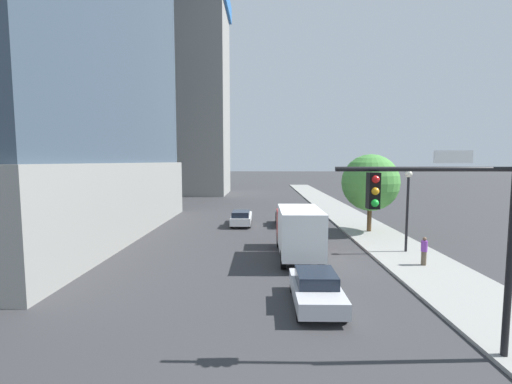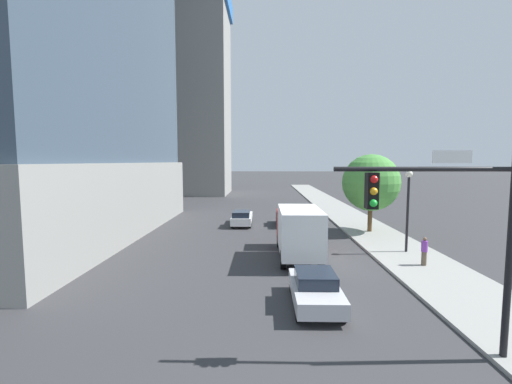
% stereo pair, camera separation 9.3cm
% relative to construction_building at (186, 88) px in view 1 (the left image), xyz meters
% --- Properties ---
extents(sidewalk, '(4.49, 120.00, 0.15)m').
position_rel_construction_building_xyz_m(sidewalk, '(22.90, -37.71, -19.15)').
color(sidewalk, gray).
rests_on(sidewalk, ground).
extents(construction_building, '(15.70, 15.34, 42.34)m').
position_rel_construction_building_xyz_m(construction_building, '(0.00, 0.00, 0.00)').
color(construction_building, gray).
rests_on(construction_building, ground).
extents(traffic_light_pole, '(5.26, 0.48, 6.29)m').
position_rel_construction_building_xyz_m(traffic_light_pole, '(19.31, -52.83, -14.84)').
color(traffic_light_pole, black).
rests_on(traffic_light_pole, sidewalk).
extents(street_lamp, '(0.44, 0.44, 5.23)m').
position_rel_construction_building_xyz_m(street_lamp, '(23.09, -40.89, -15.60)').
color(street_lamp, black).
rests_on(street_lamp, sidewalk).
extents(street_tree, '(4.67, 4.67, 6.40)m').
position_rel_construction_building_xyz_m(street_tree, '(22.73, -34.44, -15.02)').
color(street_tree, brown).
rests_on(street_tree, sidewalk).
extents(car_white, '(1.81, 4.62, 1.44)m').
position_rel_construction_building_xyz_m(car_white, '(11.86, -31.24, -18.50)').
color(car_white, silver).
rests_on(car_white, ground).
extents(car_silver, '(1.88, 4.13, 1.43)m').
position_rel_construction_building_xyz_m(car_silver, '(16.01, -49.00, -18.50)').
color(car_silver, '#B7B7BC').
rests_on(car_silver, ground).
extents(car_black, '(1.82, 4.16, 1.53)m').
position_rel_construction_building_xyz_m(car_black, '(16.01, -31.04, -18.46)').
color(car_black, black).
rests_on(car_black, ground).
extents(box_truck, '(2.39, 6.91, 3.19)m').
position_rel_construction_building_xyz_m(box_truck, '(16.01, -42.06, -17.43)').
color(box_truck, '#B21E1E').
rests_on(box_truck, ground).
extents(pedestrian_purple_shirt, '(0.34, 0.34, 1.59)m').
position_rel_construction_building_xyz_m(pedestrian_purple_shirt, '(22.87, -43.81, -18.26)').
color(pedestrian_purple_shirt, brown).
rests_on(pedestrian_purple_shirt, sidewalk).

